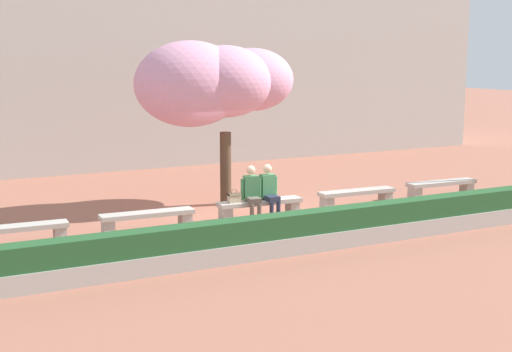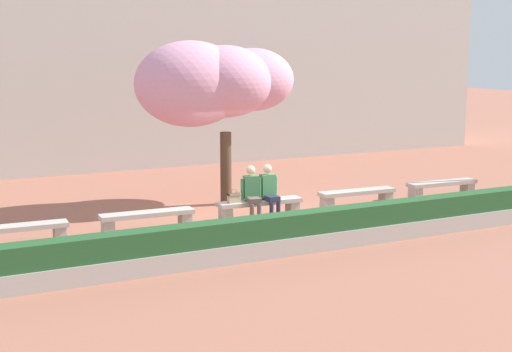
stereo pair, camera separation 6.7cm
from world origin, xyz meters
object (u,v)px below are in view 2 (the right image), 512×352
object	(u,v)px
stone_bench_center	(260,206)
person_seated_left	(252,191)
handbag	(234,197)
cherry_tree_main	(216,83)
stone_bench_near_west	(147,218)
person_seated_right	(269,189)
stone_bench_west_end	(15,232)
stone_bench_east_end	(442,186)
stone_bench_near_east	(357,195)

from	to	relation	value
stone_bench_center	person_seated_left	distance (m)	0.46
handbag	cherry_tree_main	distance (m)	3.27
stone_bench_near_west	person_seated_right	xyz separation A→B (m)	(3.01, -0.05, 0.39)
stone_bench_center	stone_bench_west_end	bearing A→B (deg)	180.00
stone_bench_east_end	person_seated_left	bearing A→B (deg)	-179.48
stone_bench_near_east	person_seated_right	distance (m)	2.60
stone_bench_east_end	cherry_tree_main	distance (m)	6.78
stone_bench_east_end	handbag	xyz separation A→B (m)	(-6.25, -0.00, 0.27)
person_seated_left	cherry_tree_main	world-z (taller)	cherry_tree_main
stone_bench_west_end	stone_bench_east_end	size ratio (longest dim) A/B	1.00
stone_bench_east_end	person_seated_right	bearing A→B (deg)	-179.43
stone_bench_center	person_seated_left	size ratio (longest dim) A/B	1.63
stone_bench_west_end	stone_bench_east_end	bearing A→B (deg)	0.00
stone_bench_near_east	person_seated_right	size ratio (longest dim) A/B	1.63
stone_bench_near_east	stone_bench_east_end	distance (m)	2.79
person_seated_right	stone_bench_west_end	bearing A→B (deg)	179.47
stone_bench_near_west	person_seated_right	world-z (taller)	person_seated_right
stone_bench_near_east	cherry_tree_main	world-z (taller)	cherry_tree_main
person_seated_right	handbag	bearing A→B (deg)	176.86
stone_bench_near_west	stone_bench_east_end	xyz separation A→B (m)	(8.37, 0.00, 0.00)
person_seated_left	person_seated_right	world-z (taller)	same
stone_bench_west_end	stone_bench_near_west	size ratio (longest dim) A/B	1.00
stone_bench_east_end	handbag	size ratio (longest dim) A/B	6.22
person_seated_right	cherry_tree_main	world-z (taller)	cherry_tree_main
stone_bench_west_end	stone_bench_near_east	xyz separation A→B (m)	(8.37, 0.00, 0.00)
person_seated_left	stone_bench_east_end	bearing A→B (deg)	0.52
person_seated_right	cherry_tree_main	bearing A→B (deg)	103.20
stone_bench_center	person_seated_left	bearing A→B (deg)	-167.41
handbag	cherry_tree_main	bearing A→B (deg)	77.98
stone_bench_west_end	stone_bench_near_east	size ratio (longest dim) A/B	1.00
person_seated_right	cherry_tree_main	xyz separation A→B (m)	(-0.47, 2.02, 2.46)
stone_bench_center	person_seated_right	distance (m)	0.45
person_seated_left	person_seated_right	distance (m)	0.46
stone_bench_near_west	handbag	size ratio (longest dim) A/B	6.22
stone_bench_near_west	cherry_tree_main	world-z (taller)	cherry_tree_main
person_seated_right	handbag	xyz separation A→B (m)	(-0.89, 0.05, -0.12)
stone_bench_near_east	stone_bench_west_end	bearing A→B (deg)	180.00
stone_bench_center	cherry_tree_main	bearing A→B (deg)	97.32
stone_bench_near_east	handbag	xyz separation A→B (m)	(-3.46, -0.00, 0.27)
person_seated_left	cherry_tree_main	xyz separation A→B (m)	(-0.02, 2.02, 2.46)
person_seated_right	handbag	world-z (taller)	person_seated_right
stone_bench_west_end	cherry_tree_main	bearing A→B (deg)	20.23
stone_bench_west_end	person_seated_right	xyz separation A→B (m)	(5.80, -0.05, 0.39)
stone_bench_west_end	stone_bench_near_east	bearing A→B (deg)	0.00
person_seated_left	person_seated_right	size ratio (longest dim) A/B	1.00
stone_bench_near_east	person_seated_right	xyz separation A→B (m)	(-2.57, -0.05, 0.39)
stone_bench_near_east	handbag	bearing A→B (deg)	-179.92
stone_bench_near_west	handbag	xyz separation A→B (m)	(2.12, -0.00, 0.27)
stone_bench_west_end	cherry_tree_main	distance (m)	6.35
stone_bench_near_west	handbag	distance (m)	2.14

